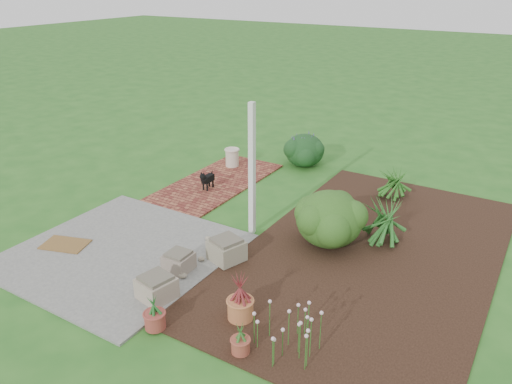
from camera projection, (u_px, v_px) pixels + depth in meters
The scene contains 19 objects.
ground at pixel (236, 231), 9.50m from camera, with size 80.00×80.00×0.00m, color #26601E.
concrete_patio at pixel (121, 252), 8.73m from camera, with size 3.50×3.50×0.04m, color slate.
brick_path at pixel (217, 182), 11.67m from camera, with size 1.60×3.50×0.04m, color maroon.
garden_bed at pixel (371, 254), 8.68m from camera, with size 4.00×7.00×0.03m, color black.
veranda_post at pixel (252, 171), 8.93m from camera, with size 0.10×0.10×2.50m, color white.
stone_trough_near at pixel (157, 288), 7.41m from camera, with size 0.48×0.48×0.32m, color gray.
stone_trough_mid at pixel (227, 250), 8.40m from camera, with size 0.51×0.51×0.34m, color #79735B.
stone_trough_far at pixel (179, 262), 8.12m from camera, with size 0.42×0.42×0.28m, color #7C6D5E.
coir_doormat at pixel (65, 244), 8.91m from camera, with size 0.79×0.51×0.02m, color brown.
black_dog at pixel (207, 179), 11.14m from camera, with size 0.17×0.49×0.43m.
cream_ceramic_urn at pixel (232, 158), 12.52m from camera, with size 0.33×0.33×0.44m, color beige.
evergreen_shrub at pixel (330, 217), 8.81m from camera, with size 1.19×1.19×1.01m, color #0C3610.
agapanthus_clump_back at pixel (385, 217), 8.86m from camera, with size 1.08×1.08×0.98m, color #103C17, non-canonical shape.
agapanthus_clump_front at pixel (393, 180), 10.69m from camera, with size 0.90×0.90×0.80m, color #143B0C, non-canonical shape.
pink_flower_patch at pixel (284, 331), 6.32m from camera, with size 0.92×0.92×0.59m, color #113D0F, non-canonical shape.
terracotta_pot_bronze at pixel (240, 309), 6.98m from camera, with size 0.36×0.36×0.30m, color #B66A3D.
terracotta_pot_small_left at pixel (241, 345), 6.37m from camera, with size 0.24×0.24×0.20m, color brown.
terracotta_pot_small_right at pixel (155, 320), 6.80m from camera, with size 0.29×0.29×0.24m, color brown.
purple_flowering_bush at pixel (305, 149), 12.60m from camera, with size 0.99×0.99×0.84m, color black.
Camera 1 is at (4.73, -6.97, 4.48)m, focal length 35.00 mm.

